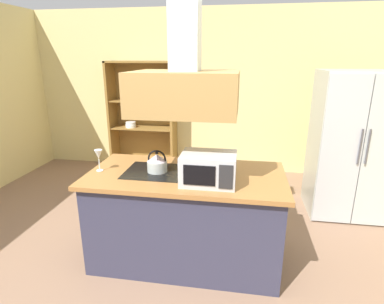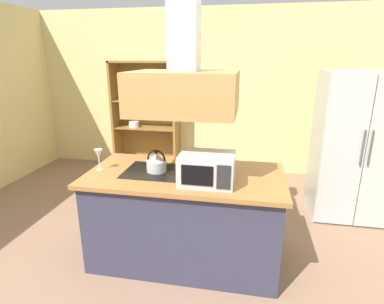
{
  "view_description": "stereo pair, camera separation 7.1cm",
  "coord_description": "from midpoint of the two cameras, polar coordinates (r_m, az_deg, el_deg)",
  "views": [
    {
      "loc": [
        0.68,
        -2.33,
        1.94
      ],
      "look_at": [
        0.19,
        0.66,
        1.0
      ],
      "focal_mm": 28.98,
      "sensor_mm": 36.0,
      "label": 1
    },
    {
      "loc": [
        0.75,
        -2.32,
        1.94
      ],
      "look_at": [
        0.19,
        0.66,
        1.0
      ],
      "focal_mm": 28.98,
      "sensor_mm": 36.0,
      "label": 2
    }
  ],
  "objects": [
    {
      "name": "microwave",
      "position": [
        2.62,
        2.27,
        -3.06
      ],
      "size": [
        0.46,
        0.35,
        0.26
      ],
      "color": "#B7BABF",
      "rests_on": "kitchen_island"
    },
    {
      "name": "wine_glass_on_counter",
      "position": [
        3.03,
        -17.47,
        -0.61
      ],
      "size": [
        0.08,
        0.08,
        0.21
      ],
      "color": "silver",
      "rests_on": "kitchen_island"
    },
    {
      "name": "refrigerator",
      "position": [
        4.27,
        26.85,
        1.14
      ],
      "size": [
        0.9,
        0.78,
        1.79
      ],
      "color": "#B7BFB5",
      "rests_on": "ground"
    },
    {
      "name": "kettle",
      "position": [
        2.91,
        -7.15,
        -1.97
      ],
      "size": [
        0.19,
        0.19,
        0.21
      ],
      "color": "#B4BEB9",
      "rests_on": "kitchen_island"
    },
    {
      "name": "dish_cabinet",
      "position": [
        5.51,
        -9.28,
        5.31
      ],
      "size": [
        1.13,
        0.4,
        1.87
      ],
      "color": "olive",
      "rests_on": "ground"
    },
    {
      "name": "ground_plane",
      "position": [
        3.11,
        -6.55,
        -21.49
      ],
      "size": [
        7.8,
        7.8,
        0.0
      ],
      "primitive_type": "plane",
      "color": "#866651"
    },
    {
      "name": "range_hood",
      "position": [
        2.69,
        -2.02,
        13.25
      ],
      "size": [
        0.9,
        0.7,
        1.24
      ],
      "color": "#A88045"
    },
    {
      "name": "cutting_board",
      "position": [
        3.12,
        0.27,
        -2.05
      ],
      "size": [
        0.37,
        0.29,
        0.02
      ],
      "primitive_type": "cube",
      "rotation": [
        0.0,
        0.0,
        0.15
      ],
      "color": "white",
      "rests_on": "kitchen_island"
    },
    {
      "name": "wall_back",
      "position": [
        5.4,
        1.69,
        10.96
      ],
      "size": [
        6.0,
        0.12,
        2.7
      ],
      "primitive_type": "cube",
      "color": "#DECD87",
      "rests_on": "ground"
    },
    {
      "name": "kitchen_island",
      "position": [
        3.07,
        -1.77,
        -11.76
      ],
      "size": [
        1.82,
        0.93,
        0.9
      ],
      "color": "#313249",
      "rests_on": "ground"
    }
  ]
}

